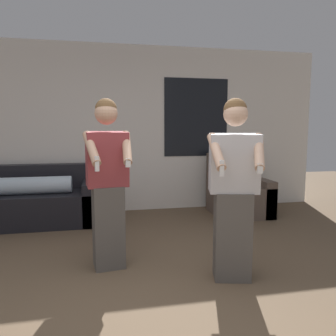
# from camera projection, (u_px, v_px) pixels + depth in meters

# --- Properties ---
(ground_plane) EXTENTS (14.00, 14.00, 0.00)m
(ground_plane) POSITION_uv_depth(u_px,v_px,m) (143.00, 331.00, 2.24)
(ground_plane) COLOR brown
(wall_back) EXTENTS (6.94, 0.07, 2.70)m
(wall_back) POSITION_uv_depth(u_px,v_px,m) (118.00, 129.00, 5.33)
(wall_back) COLOR silver
(wall_back) RESTS_ON ground_plane
(couch) EXTENTS (1.93, 0.88, 0.83)m
(couch) POSITION_uv_depth(u_px,v_px,m) (35.00, 202.00, 4.75)
(couch) COLOR black
(couch) RESTS_ON ground_plane
(armchair) EXTENTS (0.84, 0.85, 0.96)m
(armchair) POSITION_uv_depth(u_px,v_px,m) (238.00, 194.00, 5.26)
(armchair) COLOR brown
(armchair) RESTS_ON ground_plane
(person_left) EXTENTS (0.45, 0.50, 1.66)m
(person_left) POSITION_uv_depth(u_px,v_px,m) (108.00, 183.00, 3.17)
(person_left) COLOR #56514C
(person_left) RESTS_ON ground_plane
(person_right) EXTENTS (0.50, 0.54, 1.64)m
(person_right) POSITION_uv_depth(u_px,v_px,m) (234.00, 190.00, 2.93)
(person_right) COLOR #56514C
(person_right) RESTS_ON ground_plane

